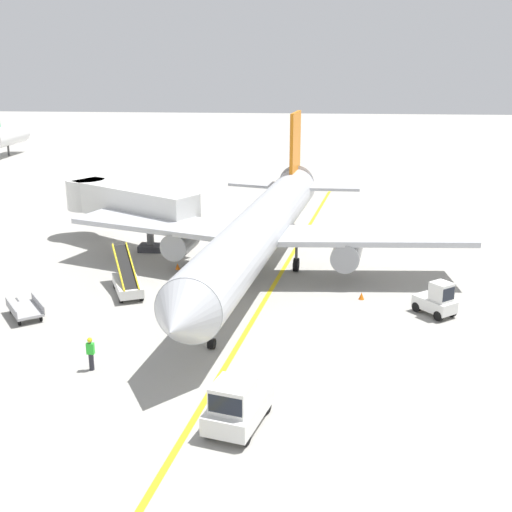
{
  "coord_description": "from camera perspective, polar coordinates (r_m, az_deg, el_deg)",
  "views": [
    {
      "loc": [
        4.92,
        -27.68,
        14.51
      ],
      "look_at": [
        1.66,
        10.89,
        2.5
      ],
      "focal_mm": 45.0,
      "sensor_mm": 36.0,
      "label": 1
    }
  ],
  "objects": [
    {
      "name": "airliner",
      "position": [
        43.67,
        0.49,
        2.52
      ],
      "size": [
        28.33,
        35.3,
        10.1
      ],
      "color": "#B2B5BA",
      "rests_on": "ground"
    },
    {
      "name": "belt_loader_forward_hold",
      "position": [
        41.82,
        -11.37,
        -2.29
      ],
      "size": [
        3.17,
        5.08,
        2.59
      ],
      "color": "silver",
      "rests_on": "ground"
    },
    {
      "name": "taxi_line_yellow",
      "position": [
        35.91,
        -0.8,
        -6.59
      ],
      "size": [
        11.49,
        79.25,
        0.01
      ],
      "primitive_type": "cube",
      "rotation": [
        0.0,
        0.0,
        -0.14
      ],
      "color": "yellow",
      "rests_on": "ground"
    },
    {
      "name": "ground_crew_marshaller",
      "position": [
        32.22,
        -14.48,
        -8.32
      ],
      "size": [
        0.36,
        0.24,
        1.7
      ],
      "color": "#26262D",
      "rests_on": "ground"
    },
    {
      "name": "distant_aircraft_far_left",
      "position": [
        106.48,
        -21.31,
        10.0
      ],
      "size": [
        3.0,
        10.1,
        8.8
      ],
      "color": "silver",
      "rests_on": "ground"
    },
    {
      "name": "ground_plane",
      "position": [
        31.64,
        -4.73,
        -10.12
      ],
      "size": [
        300.0,
        300.0,
        0.0
      ],
      "primitive_type": "plane",
      "color": "#9E9B93"
    },
    {
      "name": "safety_cone_wingtip_left",
      "position": [
        40.77,
        9.36,
        -3.52
      ],
      "size": [
        0.36,
        0.36,
        0.44
      ],
      "primitive_type": "cone",
      "color": "orange",
      "rests_on": "ground"
    },
    {
      "name": "jet_bridge",
      "position": [
        52.39,
        -11.89,
        4.78
      ],
      "size": [
        12.17,
        8.98,
        4.85
      ],
      "color": "silver",
      "rests_on": "ground"
    },
    {
      "name": "safety_cone_nose_right",
      "position": [
        46.2,
        -6.98,
        -0.92
      ],
      "size": [
        0.36,
        0.36,
        0.44
      ],
      "primitive_type": "cone",
      "color": "orange",
      "rests_on": "ground"
    },
    {
      "name": "pushback_tug",
      "position": [
        26.76,
        -1.72,
        -13.11
      ],
      "size": [
        2.77,
        3.97,
        2.2
      ],
      "color": "silver",
      "rests_on": "ground"
    },
    {
      "name": "baggage_cart_loaded",
      "position": [
        39.81,
        -19.83,
        -4.49
      ],
      "size": [
        2.93,
        3.48,
        0.94
      ],
      "color": "#A5A5A8",
      "rests_on": "ground"
    },
    {
      "name": "safety_cone_nose_left",
      "position": [
        38.7,
        -6.9,
        -4.56
      ],
      "size": [
        0.36,
        0.36,
        0.44
      ],
      "primitive_type": "cone",
      "color": "orange",
      "rests_on": "ground"
    },
    {
      "name": "baggage_tug_near_wing",
      "position": [
        39.04,
        15.77,
        -3.81
      ],
      "size": [
        2.51,
        2.69,
        2.1
      ],
      "color": "silver",
      "rests_on": "ground"
    }
  ]
}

